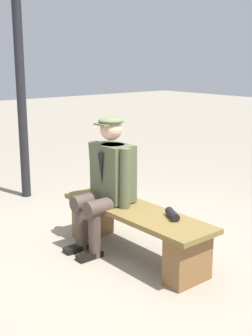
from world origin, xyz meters
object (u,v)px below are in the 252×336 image
object	(u,v)px
rolled_magazine	(172,214)
lamp_post	(19,63)
seated_man	(107,180)
bench	(135,227)

from	to	relation	value
rolled_magazine	lamp_post	size ratio (longest dim) A/B	0.07
rolled_magazine	seated_man	bearing A→B (deg)	13.24
rolled_magazine	lamp_post	distance (m)	2.89
rolled_magazine	lamp_post	xyz separation A→B (m)	(2.63, -0.01, 1.20)
seated_man	rolled_magazine	xyz separation A→B (m)	(-0.68, -0.16, -0.18)
bench	lamp_post	distance (m)	2.66
lamp_post	rolled_magazine	bearing A→B (deg)	179.85
rolled_magazine	lamp_post	bearing A→B (deg)	-0.15
bench	seated_man	bearing A→B (deg)	12.98
bench	seated_man	xyz separation A→B (m)	(0.31, 0.07, 0.38)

